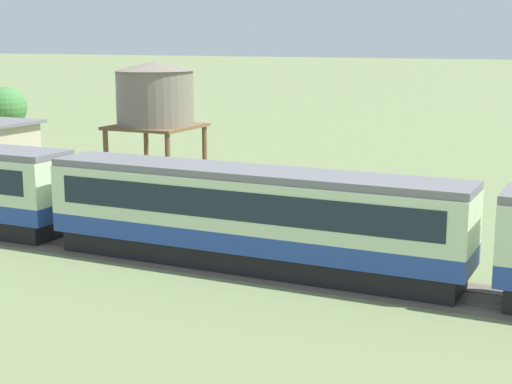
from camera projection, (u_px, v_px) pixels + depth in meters
name	position (u px, v px, depth m)	size (l,w,h in m)	color
ground_plane	(409.00, 286.00, 29.25)	(600.00, 600.00, 0.00)	#707F51
passenger_train	(70.00, 194.00, 34.95)	(73.08, 2.86, 4.04)	#234293
railway_track	(88.00, 245.00, 35.02)	(122.73, 3.60, 0.04)	#665B51
water_tower	(155.00, 96.00, 42.57)	(4.41, 4.41, 7.84)	brown
yard_tree_2	(6.00, 108.00, 60.10)	(3.16, 3.16, 5.39)	brown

